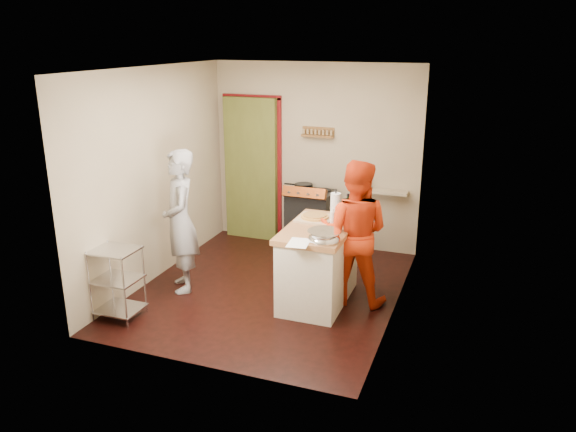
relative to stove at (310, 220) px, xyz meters
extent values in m
plane|color=black|center=(-0.05, -1.42, -0.45)|extent=(3.50, 3.50, 0.00)
cube|color=tan|center=(-0.05, 0.33, 0.85)|extent=(3.00, 0.04, 2.60)
cube|color=#565B23|center=(-1.00, 0.38, 0.60)|extent=(0.80, 0.40, 2.10)
cube|color=#670B0E|center=(-1.42, 0.31, 0.60)|extent=(0.06, 0.06, 2.10)
cube|color=#670B0E|center=(-0.58, 0.31, 0.60)|extent=(0.06, 0.06, 2.10)
cube|color=#670B0E|center=(-1.00, 0.31, 1.65)|extent=(0.90, 0.06, 0.06)
cube|color=brown|center=(0.00, 0.28, 1.15)|extent=(0.46, 0.09, 0.03)
cube|color=brown|center=(0.00, 0.32, 1.21)|extent=(0.46, 0.02, 0.12)
cube|color=olive|center=(0.00, 0.28, 1.21)|extent=(0.42, 0.04, 0.07)
cube|color=tan|center=(0.90, 0.23, 0.45)|extent=(0.80, 0.18, 0.04)
cube|color=black|center=(0.70, 0.23, 0.57)|extent=(0.10, 0.14, 0.22)
cube|color=tan|center=(-1.55, -1.42, 0.85)|extent=(0.04, 3.50, 2.60)
cube|color=tan|center=(1.45, -1.42, 0.85)|extent=(0.04, 3.50, 2.60)
cube|color=white|center=(-0.05, -1.42, 2.16)|extent=(3.00, 3.50, 0.02)
cube|color=black|center=(0.00, 0.01, -0.05)|extent=(0.60, 0.55, 0.80)
cube|color=black|center=(0.00, 0.01, 0.38)|extent=(0.60, 0.55, 0.06)
cube|color=brown|center=(0.00, -0.27, 0.47)|extent=(0.60, 0.15, 0.17)
cylinder|color=black|center=(-0.15, 0.14, 0.46)|extent=(0.26, 0.26, 0.05)
cylinder|color=silver|center=(-1.55, -2.80, -0.05)|extent=(0.02, 0.02, 0.80)
cylinder|color=silver|center=(-1.11, -2.80, -0.05)|extent=(0.02, 0.02, 0.80)
cylinder|color=silver|center=(-1.55, -2.44, -0.05)|extent=(0.02, 0.02, 0.80)
cylinder|color=silver|center=(-1.11, -2.44, -0.05)|extent=(0.02, 0.02, 0.80)
cube|color=silver|center=(-1.33, -2.62, -0.35)|extent=(0.48, 0.40, 0.02)
cube|color=silver|center=(-1.33, -2.62, 0.00)|extent=(0.48, 0.40, 0.02)
cube|color=silver|center=(-1.33, -2.62, 0.33)|extent=(0.48, 0.40, 0.02)
cube|color=beige|center=(0.58, -1.50, -0.03)|extent=(0.65, 1.14, 0.84)
cube|color=#A56C3E|center=(0.58, -1.50, 0.42)|extent=(0.71, 1.20, 0.06)
cube|color=tan|center=(0.46, -1.27, 0.47)|extent=(0.40, 0.40, 0.02)
cylinder|color=gold|center=(0.46, -1.27, 0.49)|extent=(0.32, 0.32, 0.02)
ellipsoid|color=silver|center=(0.76, -1.91, 0.51)|extent=(0.35, 0.35, 0.11)
cylinder|color=white|center=(0.65, -1.06, 0.59)|extent=(0.12, 0.12, 0.28)
cylinder|color=silver|center=(0.71, -1.42, 0.54)|extent=(0.06, 0.06, 0.17)
cube|color=white|center=(0.54, -2.06, 0.45)|extent=(0.24, 0.32, 0.00)
cylinder|color=black|center=(0.84, -1.05, 0.61)|extent=(0.08, 0.08, 0.31)
cylinder|color=black|center=(0.88, -1.17, 0.61)|extent=(0.08, 0.08, 0.31)
cylinder|color=black|center=(0.81, -1.15, 0.61)|extent=(0.08, 0.08, 0.31)
imported|color=#AFAFB4|center=(-1.05, -1.74, 0.40)|extent=(0.69, 0.74, 1.70)
imported|color=red|center=(0.95, -1.36, 0.38)|extent=(0.83, 0.65, 1.66)
camera|label=1|loc=(2.29, -7.17, 2.48)|focal=35.00mm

